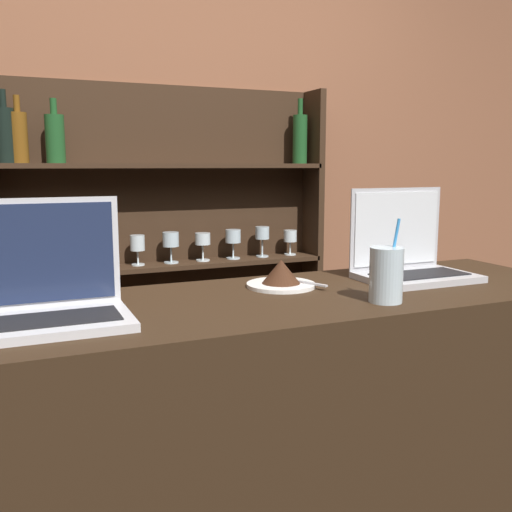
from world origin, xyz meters
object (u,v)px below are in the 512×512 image
Objects in this scene: laptop_near at (44,295)px; water_glass at (386,275)px; laptop_far at (409,257)px; cake_plate at (281,276)px.

laptop_near is 1.68× the size of water_glass.
laptop_near is at bearing 170.38° from water_glass.
laptop_far is (0.98, 0.09, 0.00)m from laptop_near.
water_glass is at bearing -58.49° from cake_plate.
laptop_near reaches higher than water_glass.
cake_plate is 0.94× the size of water_glass.
laptop_far is 0.39m from cake_plate.
laptop_near is at bearing -174.72° from laptop_far.
cake_plate is 0.29m from water_glass.
laptop_near is 1.79× the size of cake_plate.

